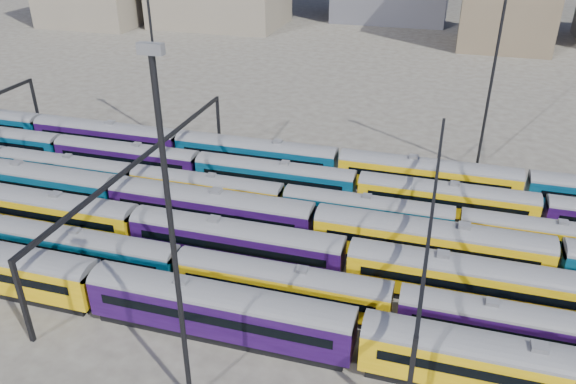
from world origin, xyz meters
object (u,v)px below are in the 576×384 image
(mast_2, at_px, (172,236))
(rake_1, at_px, (396,302))
(rake_2, at_px, (236,238))
(rake_0, at_px, (219,306))

(mast_2, bearing_deg, rake_1, 42.56)
(rake_2, bearing_deg, rake_1, -17.36)
(rake_1, bearing_deg, rake_2, 162.64)
(rake_2, xyz_separation_m, mast_2, (2.92, -17.00, 11.16))
(rake_0, distance_m, mast_2, 13.08)
(rake_2, bearing_deg, rake_0, -76.54)
(rake_1, distance_m, mast_2, 21.11)
(rake_1, bearing_deg, mast_2, -137.44)
(rake_0, xyz_separation_m, rake_2, (-2.39, 10.00, -0.12))
(mast_2, bearing_deg, rake_2, 99.76)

